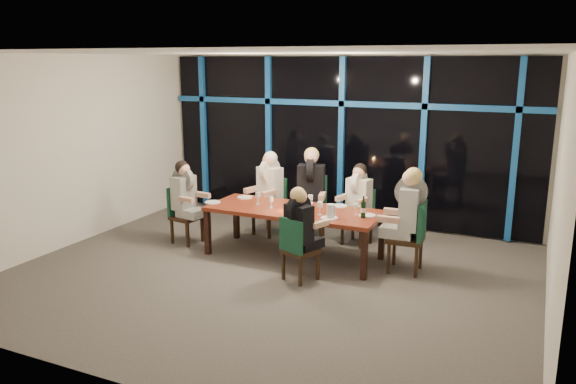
% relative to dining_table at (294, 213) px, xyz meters
% --- Properties ---
extents(room, '(7.04, 7.00, 3.02)m').
position_rel_dining_table_xyz_m(room, '(0.00, -0.80, 1.34)').
color(room, '#58524D').
rests_on(room, ground).
extents(window_wall, '(6.86, 0.43, 2.94)m').
position_rel_dining_table_xyz_m(window_wall, '(0.01, 2.13, 0.87)').
color(window_wall, black).
rests_on(window_wall, ground).
extents(dining_table, '(2.60, 1.00, 0.75)m').
position_rel_dining_table_xyz_m(dining_table, '(0.00, 0.00, 0.00)').
color(dining_table, maroon).
rests_on(dining_table, ground).
extents(chair_far_left, '(0.56, 0.56, 0.97)m').
position_rel_dining_table_xyz_m(chair_far_left, '(-0.82, 0.92, -0.14)').
color(chair_far_left, black).
rests_on(chair_far_left, ground).
extents(chair_far_mid, '(0.59, 0.59, 1.04)m').
position_rel_dining_table_xyz_m(chair_far_mid, '(-0.12, 0.99, -0.10)').
color(chair_far_mid, black).
rests_on(chair_far_mid, ground).
extents(chair_far_right, '(0.49, 0.49, 0.90)m').
position_rel_dining_table_xyz_m(chair_far_right, '(0.70, 1.04, -0.18)').
color(chair_far_right, black).
rests_on(chair_far_right, ground).
extents(chair_end_left, '(0.48, 0.48, 0.92)m').
position_rel_dining_table_xyz_m(chair_end_left, '(-1.93, -0.10, -0.17)').
color(chair_end_left, black).
rests_on(chair_end_left, ground).
extents(chair_end_right, '(0.49, 0.49, 1.02)m').
position_rel_dining_table_xyz_m(chair_end_right, '(1.76, 0.11, -0.11)').
color(chair_end_right, black).
rests_on(chair_end_right, ground).
extents(chair_near_mid, '(0.53, 0.53, 0.88)m').
position_rel_dining_table_xyz_m(chair_near_mid, '(0.43, -0.87, -0.19)').
color(chair_near_mid, black).
rests_on(chair_near_mid, ground).
extents(diner_far_left, '(0.57, 0.66, 0.95)m').
position_rel_dining_table_xyz_m(diner_far_left, '(-0.84, 0.84, 0.25)').
color(diner_far_left, silver).
rests_on(diner_far_left, ground).
extents(diner_far_mid, '(0.59, 0.70, 1.01)m').
position_rel_dining_table_xyz_m(diner_far_mid, '(-0.10, 0.91, 0.31)').
color(diner_far_mid, black).
rests_on(diner_far_mid, ground).
extents(diner_far_right, '(0.50, 0.60, 0.88)m').
position_rel_dining_table_xyz_m(diner_far_right, '(0.69, 0.97, 0.18)').
color(diner_far_right, silver).
rests_on(diner_far_right, ground).
extents(diner_end_left, '(0.60, 0.49, 0.90)m').
position_rel_dining_table_xyz_m(diner_end_left, '(-1.85, -0.11, 0.20)').
color(diner_end_left, black).
rests_on(diner_end_left, ground).
extents(diner_end_right, '(0.64, 0.52, 0.99)m').
position_rel_dining_table_xyz_m(diner_end_right, '(1.67, 0.11, 0.29)').
color(diner_end_right, black).
rests_on(diner_end_right, ground).
extents(diner_near_mid, '(0.55, 0.61, 0.86)m').
position_rel_dining_table_xyz_m(diner_near_mid, '(0.46, -0.80, 0.16)').
color(diner_near_mid, black).
rests_on(diner_near_mid, ground).
extents(plate_far_left, '(0.24, 0.24, 0.01)m').
position_rel_dining_table_xyz_m(plate_far_left, '(-1.00, 0.30, 0.08)').
color(plate_far_left, white).
rests_on(plate_far_left, dining_table).
extents(plate_far_mid, '(0.24, 0.24, 0.01)m').
position_rel_dining_table_xyz_m(plate_far_mid, '(0.04, 0.36, 0.08)').
color(plate_far_mid, white).
rests_on(plate_far_mid, dining_table).
extents(plate_far_right, '(0.24, 0.24, 0.01)m').
position_rel_dining_table_xyz_m(plate_far_right, '(0.57, 0.41, 0.08)').
color(plate_far_right, white).
rests_on(plate_far_right, dining_table).
extents(plate_end_left, '(0.24, 0.24, 0.01)m').
position_rel_dining_table_xyz_m(plate_end_left, '(-1.28, -0.19, 0.08)').
color(plate_end_left, white).
rests_on(plate_end_left, dining_table).
extents(plate_end_right, '(0.24, 0.24, 0.01)m').
position_rel_dining_table_xyz_m(plate_end_right, '(1.11, 0.08, 0.08)').
color(plate_end_right, white).
rests_on(plate_end_right, dining_table).
extents(plate_near_mid, '(0.24, 0.24, 0.01)m').
position_rel_dining_table_xyz_m(plate_near_mid, '(0.67, -0.28, 0.08)').
color(plate_near_mid, white).
rests_on(plate_near_mid, dining_table).
extents(wine_bottle, '(0.07, 0.07, 0.31)m').
position_rel_dining_table_xyz_m(wine_bottle, '(1.09, -0.04, 0.19)').
color(wine_bottle, black).
rests_on(wine_bottle, dining_table).
extents(water_pitcher, '(0.13, 0.11, 0.21)m').
position_rel_dining_table_xyz_m(water_pitcher, '(0.68, -0.26, 0.17)').
color(water_pitcher, silver).
rests_on(water_pitcher, dining_table).
extents(tea_light, '(0.06, 0.06, 0.03)m').
position_rel_dining_table_xyz_m(tea_light, '(-0.05, -0.17, 0.08)').
color(tea_light, '#FFAC4C').
rests_on(tea_light, dining_table).
extents(wine_glass_a, '(0.07, 0.07, 0.17)m').
position_rel_dining_table_xyz_m(wine_glass_a, '(-0.33, -0.09, 0.19)').
color(wine_glass_a, silver).
rests_on(wine_glass_a, dining_table).
extents(wine_glass_b, '(0.07, 0.07, 0.19)m').
position_rel_dining_table_xyz_m(wine_glass_b, '(0.20, 0.18, 0.21)').
color(wine_glass_b, silver).
rests_on(wine_glass_b, dining_table).
extents(wine_glass_c, '(0.07, 0.07, 0.19)m').
position_rel_dining_table_xyz_m(wine_glass_c, '(0.48, -0.15, 0.21)').
color(wine_glass_c, white).
rests_on(wine_glass_c, dining_table).
extents(wine_glass_d, '(0.07, 0.07, 0.18)m').
position_rel_dining_table_xyz_m(wine_glass_d, '(-0.61, 0.03, 0.20)').
color(wine_glass_d, silver).
rests_on(wine_glass_d, dining_table).
extents(wine_glass_e, '(0.06, 0.06, 0.16)m').
position_rel_dining_table_xyz_m(wine_glass_e, '(0.95, 0.07, 0.19)').
color(wine_glass_e, silver).
rests_on(wine_glass_e, dining_table).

